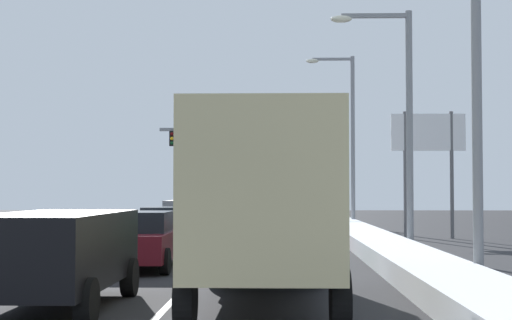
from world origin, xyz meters
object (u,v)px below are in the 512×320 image
suv_gray_center_lane_fourth (194,216)px  street_lamp_right_far (347,127)px  suv_black_center_lane_nearest (56,250)px  sedan_silver_center_lane_third (170,229)px  sedan_maroon_center_lane_second (140,240)px  roadside_sign_right (428,146)px  street_lamp_right_near (459,68)px  box_truck_right_lane_nearest (265,199)px  sedan_red_right_lane_third (276,228)px  suv_charcoal_right_lane_fourth (275,214)px  traffic_light_gantry (266,149)px  suv_green_right_lane_second (262,228)px  street_lamp_right_mid (398,108)px

suv_gray_center_lane_fourth → street_lamp_right_far: street_lamp_right_far is taller
suv_gray_center_lane_fourth → suv_black_center_lane_nearest: bearing=-90.9°
sedan_silver_center_lane_third → suv_gray_center_lane_fourth: suv_gray_center_lane_fourth is taller
sedan_maroon_center_lane_second → roadside_sign_right: roadside_sign_right is taller
suv_gray_center_lane_fourth → roadside_sign_right: size_ratio=0.89×
street_lamp_right_near → roadside_sign_right: bearing=81.3°
sedan_silver_center_lane_third → street_lamp_right_near: bearing=-51.9°
box_truck_right_lane_nearest → sedan_red_right_lane_third: box_truck_right_lane_nearest is taller
suv_black_center_lane_nearest → suv_gray_center_lane_fourth: size_ratio=1.00×
box_truck_right_lane_nearest → suv_charcoal_right_lane_fourth: box_truck_right_lane_nearest is taller
suv_charcoal_right_lane_fourth → sedan_maroon_center_lane_second: size_ratio=1.09×
suv_black_center_lane_nearest → traffic_light_gantry: traffic_light_gantry is taller
traffic_light_gantry → street_lamp_right_far: size_ratio=1.12×
roadside_sign_right → suv_gray_center_lane_fourth: bearing=-173.3°
box_truck_right_lane_nearest → suv_gray_center_lane_fourth: bearing=100.0°
sedan_maroon_center_lane_second → street_lamp_right_far: size_ratio=0.48×
sedan_red_right_lane_third → street_lamp_right_far: size_ratio=0.48×
suv_charcoal_right_lane_fourth → street_lamp_right_far: (3.92, 8.20, 4.54)m
sedan_maroon_center_lane_second → suv_gray_center_lane_fourth: size_ratio=0.92×
box_truck_right_lane_nearest → suv_gray_center_lane_fourth: size_ratio=1.47×
traffic_light_gantry → street_lamp_right_near: size_ratio=1.36×
suv_charcoal_right_lane_fourth → sedan_silver_center_lane_third: bearing=-113.5°
sedan_silver_center_lane_third → roadside_sign_right: 13.05m
suv_green_right_lane_second → traffic_light_gantry: size_ratio=0.46×
street_lamp_right_near → street_lamp_right_mid: size_ratio=0.98×
suv_green_right_lane_second → street_lamp_right_far: bearing=78.7°
box_truck_right_lane_nearest → suv_charcoal_right_lane_fourth: bearing=89.8°
suv_black_center_lane_nearest → street_lamp_right_near: (7.74, 3.26, 3.67)m
sedan_red_right_lane_third → traffic_light_gantry: traffic_light_gantry is taller
suv_gray_center_lane_fourth → street_lamp_right_far: size_ratio=0.52×
street_lamp_right_far → box_truck_right_lane_nearest: bearing=-97.9°
suv_charcoal_right_lane_fourth → suv_black_center_lane_nearest: same height
box_truck_right_lane_nearest → street_lamp_right_mid: street_lamp_right_mid is taller
suv_charcoal_right_lane_fourth → street_lamp_right_mid: 10.60m
sedan_silver_center_lane_third → street_lamp_right_far: (7.42, 16.26, 4.79)m
roadside_sign_right → street_lamp_right_far: bearing=107.4°
sedan_red_right_lane_third → suv_gray_center_lane_fourth: 6.25m
street_lamp_right_far → suv_green_right_lane_second: bearing=-101.3°
suv_black_center_lane_nearest → sedan_maroon_center_lane_second: (0.20, 7.06, -0.25)m
street_lamp_right_near → suv_black_center_lane_nearest: bearing=-157.1°
box_truck_right_lane_nearest → suv_black_center_lane_nearest: (-3.63, -0.33, -0.88)m
traffic_light_gantry → street_lamp_right_near: street_lamp_right_near is taller
street_lamp_right_mid → roadside_sign_right: 8.92m
suv_green_right_lane_second → street_lamp_right_far: 21.95m
suv_black_center_lane_nearest → suv_green_right_lane_second: bearing=67.2°
street_lamp_right_near → street_lamp_right_mid: street_lamp_right_mid is taller
suv_charcoal_right_lane_fourth → street_lamp_right_far: size_ratio=0.52×
suv_green_right_lane_second → sedan_maroon_center_lane_second: bearing=-162.4°
suv_green_right_lane_second → street_lamp_right_mid: bearing=41.2°
sedan_maroon_center_lane_second → sedan_silver_center_lane_third: 5.81m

